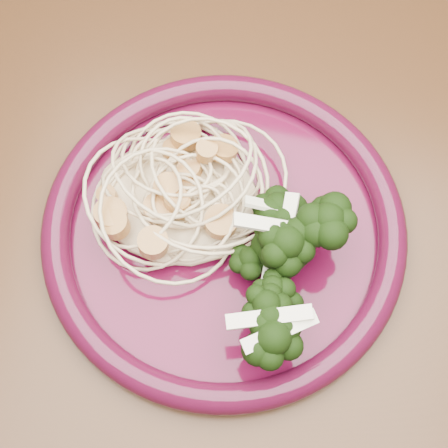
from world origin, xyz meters
name	(u,v)px	position (x,y,z in m)	size (l,w,h in m)	color
dining_table	(252,232)	(0.00, 0.00, 0.65)	(1.20, 0.80, 0.75)	#472814
dinner_plate	(224,228)	(-0.02, -0.05, 0.76)	(0.42, 0.42, 0.03)	#440821
spaghetti_pile	(178,194)	(-0.07, -0.03, 0.77)	(0.15, 0.13, 0.03)	beige
scallop_cluster	(175,173)	(-0.07, -0.03, 0.81)	(0.14, 0.14, 0.05)	tan
broccoli_pile	(284,254)	(0.04, -0.07, 0.78)	(0.10, 0.16, 0.06)	black
onion_garnish	(288,238)	(0.04, -0.07, 0.82)	(0.07, 0.10, 0.06)	white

